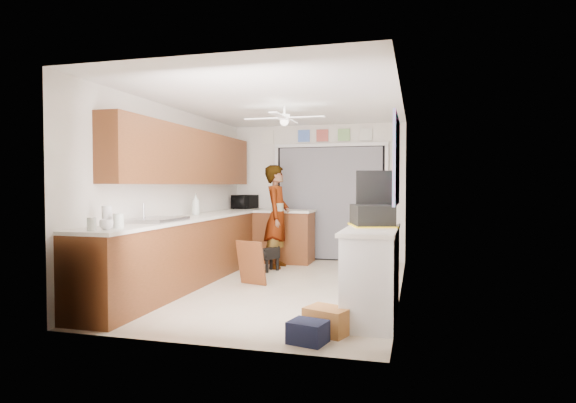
# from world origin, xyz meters

# --- Properties ---
(floor) EXTENTS (5.00, 5.00, 0.00)m
(floor) POSITION_xyz_m (0.00, 0.00, 0.00)
(floor) COLOR beige
(floor) RESTS_ON ground
(ceiling) EXTENTS (5.00, 5.00, 0.00)m
(ceiling) POSITION_xyz_m (0.00, 0.00, 2.50)
(ceiling) COLOR white
(ceiling) RESTS_ON ground
(wall_back) EXTENTS (3.20, 0.00, 3.20)m
(wall_back) POSITION_xyz_m (0.00, 2.50, 1.25)
(wall_back) COLOR white
(wall_back) RESTS_ON ground
(wall_front) EXTENTS (3.20, 0.00, 3.20)m
(wall_front) POSITION_xyz_m (0.00, -2.50, 1.25)
(wall_front) COLOR white
(wall_front) RESTS_ON ground
(wall_left) EXTENTS (0.00, 5.00, 5.00)m
(wall_left) POSITION_xyz_m (-1.60, 0.00, 1.25)
(wall_left) COLOR white
(wall_left) RESTS_ON ground
(wall_right) EXTENTS (0.00, 5.00, 5.00)m
(wall_right) POSITION_xyz_m (1.60, 0.00, 1.25)
(wall_right) COLOR white
(wall_right) RESTS_ON ground
(left_base_cabinets) EXTENTS (0.60, 4.80, 0.90)m
(left_base_cabinets) POSITION_xyz_m (-1.30, 0.00, 0.45)
(left_base_cabinets) COLOR brown
(left_base_cabinets) RESTS_ON floor
(left_countertop) EXTENTS (0.62, 4.80, 0.04)m
(left_countertop) POSITION_xyz_m (-1.29, 0.00, 0.92)
(left_countertop) COLOR white
(left_countertop) RESTS_ON left_base_cabinets
(upper_cabinets) EXTENTS (0.32, 4.00, 0.80)m
(upper_cabinets) POSITION_xyz_m (-1.44, 0.20, 1.80)
(upper_cabinets) COLOR brown
(upper_cabinets) RESTS_ON wall_left
(sink_basin) EXTENTS (0.50, 0.76, 0.06)m
(sink_basin) POSITION_xyz_m (-1.29, -1.00, 0.95)
(sink_basin) COLOR silver
(sink_basin) RESTS_ON left_countertop
(faucet) EXTENTS (0.03, 0.03, 0.22)m
(faucet) POSITION_xyz_m (-1.48, -1.00, 1.05)
(faucet) COLOR silver
(faucet) RESTS_ON left_countertop
(peninsula_base) EXTENTS (1.00, 0.60, 0.90)m
(peninsula_base) POSITION_xyz_m (-0.50, 2.00, 0.45)
(peninsula_base) COLOR brown
(peninsula_base) RESTS_ON floor
(peninsula_top) EXTENTS (1.04, 0.64, 0.04)m
(peninsula_top) POSITION_xyz_m (-0.50, 2.00, 0.92)
(peninsula_top) COLOR white
(peninsula_top) RESTS_ON peninsula_base
(back_opening_recess) EXTENTS (2.00, 0.06, 2.10)m
(back_opening_recess) POSITION_xyz_m (0.25, 2.47, 1.05)
(back_opening_recess) COLOR black
(back_opening_recess) RESTS_ON wall_back
(curtain_panel) EXTENTS (1.90, 0.03, 2.05)m
(curtain_panel) POSITION_xyz_m (0.25, 2.43, 1.05)
(curtain_panel) COLOR gray
(curtain_panel) RESTS_ON wall_back
(door_trim_left) EXTENTS (0.06, 0.04, 2.10)m
(door_trim_left) POSITION_xyz_m (-0.77, 2.44, 1.05)
(door_trim_left) COLOR white
(door_trim_left) RESTS_ON wall_back
(door_trim_right) EXTENTS (0.06, 0.04, 2.10)m
(door_trim_right) POSITION_xyz_m (1.27, 2.44, 1.05)
(door_trim_right) COLOR white
(door_trim_right) RESTS_ON wall_back
(door_trim_head) EXTENTS (2.10, 0.04, 0.06)m
(door_trim_head) POSITION_xyz_m (0.25, 2.44, 2.12)
(door_trim_head) COLOR white
(door_trim_head) RESTS_ON wall_back
(header_frame_1) EXTENTS (0.22, 0.02, 0.22)m
(header_frame_1) POSITION_xyz_m (-0.25, 2.47, 2.30)
(header_frame_1) COLOR #4F77D3
(header_frame_1) RESTS_ON wall_back
(header_frame_2) EXTENTS (0.22, 0.02, 0.22)m
(header_frame_2) POSITION_xyz_m (0.10, 2.47, 2.30)
(header_frame_2) COLOR #B94F45
(header_frame_2) RESTS_ON wall_back
(header_frame_3) EXTENTS (0.22, 0.02, 0.22)m
(header_frame_3) POSITION_xyz_m (0.50, 2.47, 2.30)
(header_frame_3) COLOR #7FB668
(header_frame_3) RESTS_ON wall_back
(header_frame_4) EXTENTS (0.22, 0.02, 0.22)m
(header_frame_4) POSITION_xyz_m (0.90, 2.47, 2.30)
(header_frame_4) COLOR silver
(header_frame_4) RESTS_ON wall_back
(route66_sign) EXTENTS (0.22, 0.02, 0.26)m
(route66_sign) POSITION_xyz_m (-0.95, 2.47, 2.30)
(route66_sign) COLOR silver
(route66_sign) RESTS_ON wall_back
(right_counter_base) EXTENTS (0.50, 1.40, 0.90)m
(right_counter_base) POSITION_xyz_m (1.35, -1.20, 0.45)
(right_counter_base) COLOR white
(right_counter_base) RESTS_ON floor
(right_counter_top) EXTENTS (0.54, 1.44, 0.04)m
(right_counter_top) POSITION_xyz_m (1.34, -1.20, 0.92)
(right_counter_top) COLOR white
(right_counter_top) RESTS_ON right_counter_base
(abstract_painting) EXTENTS (0.03, 1.15, 0.95)m
(abstract_painting) POSITION_xyz_m (1.58, -1.00, 1.65)
(abstract_painting) COLOR #FA5CDD
(abstract_painting) RESTS_ON wall_right
(ceiling_fan) EXTENTS (1.14, 1.14, 0.24)m
(ceiling_fan) POSITION_xyz_m (0.00, 0.20, 2.32)
(ceiling_fan) COLOR white
(ceiling_fan) RESTS_ON ceiling
(microwave) EXTENTS (0.42, 0.53, 0.26)m
(microwave) POSITION_xyz_m (-1.34, 2.25, 1.07)
(microwave) COLOR black
(microwave) RESTS_ON left_countertop
(soap_bottle) EXTENTS (0.16, 0.16, 0.32)m
(soap_bottle) POSITION_xyz_m (-1.42, 0.33, 1.10)
(soap_bottle) COLOR silver
(soap_bottle) RESTS_ON left_countertop
(cup) EXTENTS (0.15, 0.15, 0.11)m
(cup) POSITION_xyz_m (-1.22, -2.11, 0.99)
(cup) COLOR white
(cup) RESTS_ON left_countertop
(jar_a) EXTENTS (0.12, 0.12, 0.15)m
(jar_a) POSITION_xyz_m (-1.20, -1.93, 1.02)
(jar_a) COLOR silver
(jar_a) RESTS_ON left_countertop
(jar_b) EXTENTS (0.09, 0.09, 0.13)m
(jar_b) POSITION_xyz_m (-1.28, -2.25, 1.00)
(jar_b) COLOR silver
(jar_b) RESTS_ON left_countertop
(paper_towel_roll) EXTENTS (0.12, 0.12, 0.23)m
(paper_towel_roll) POSITION_xyz_m (-1.36, -1.91, 1.05)
(paper_towel_roll) COLOR white
(paper_towel_roll) RESTS_ON left_countertop
(suitcase) EXTENTS (0.54, 0.63, 0.23)m
(suitcase) POSITION_xyz_m (1.32, -0.97, 1.06)
(suitcase) COLOR black
(suitcase) RESTS_ON right_counter_top
(suitcase_rim) EXTENTS (0.59, 0.68, 0.02)m
(suitcase_rim) POSITION_xyz_m (1.32, -0.97, 0.95)
(suitcase_rim) COLOR yellow
(suitcase_rim) RESTS_ON suitcase
(suitcase_lid) EXTENTS (0.41, 0.15, 0.50)m
(suitcase_lid) POSITION_xyz_m (1.32, -0.68, 1.31)
(suitcase_lid) COLOR black
(suitcase_lid) RESTS_ON suitcase
(cardboard_box) EXTENTS (0.47, 0.41, 0.25)m
(cardboard_box) POSITION_xyz_m (1.00, -1.90, 0.12)
(cardboard_box) COLOR #A46A33
(cardboard_box) RESTS_ON floor
(navy_crate) EXTENTS (0.37, 0.33, 0.19)m
(navy_crate) POSITION_xyz_m (0.88, -2.20, 0.10)
(navy_crate) COLOR black
(navy_crate) RESTS_ON floor
(cabinet_door_panel) EXTENTS (0.44, 0.27, 0.62)m
(cabinet_door_panel) POSITION_xyz_m (-0.41, -0.04, 0.31)
(cabinet_door_panel) COLOR brown
(cabinet_door_panel) RESTS_ON floor
(man) EXTENTS (0.44, 0.65, 1.72)m
(man) POSITION_xyz_m (-0.47, 1.44, 0.86)
(man) COLOR white
(man) RESTS_ON floor
(dog) EXTENTS (0.41, 0.58, 0.42)m
(dog) POSITION_xyz_m (-0.49, 1.06, 0.21)
(dog) COLOR black
(dog) RESTS_ON floor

